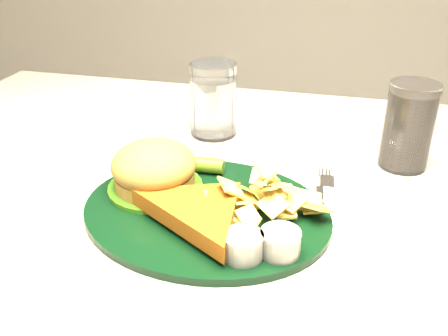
# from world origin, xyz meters

# --- Properties ---
(dinner_plate) EXTENTS (0.35, 0.30, 0.07)m
(dinner_plate) POSITION_xyz_m (-0.01, -0.09, 0.79)
(dinner_plate) COLOR black
(dinner_plate) RESTS_ON table
(water_glass) EXTENTS (0.08, 0.08, 0.12)m
(water_glass) POSITION_xyz_m (-0.07, 0.16, 0.81)
(water_glass) COLOR white
(water_glass) RESTS_ON table
(cola_glass) EXTENTS (0.08, 0.08, 0.13)m
(cola_glass) POSITION_xyz_m (0.24, 0.11, 0.81)
(cola_glass) COLOR black
(cola_glass) RESTS_ON table
(fork_napkin) EXTENTS (0.12, 0.15, 0.01)m
(fork_napkin) POSITION_xyz_m (0.13, -0.04, 0.76)
(fork_napkin) COLOR white
(fork_napkin) RESTS_ON table
(wrapped_straw) EXTENTS (0.20, 0.19, 0.01)m
(wrapped_straw) POSITION_xyz_m (-0.02, 0.09, 0.75)
(wrapped_straw) COLOR white
(wrapped_straw) RESTS_ON table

